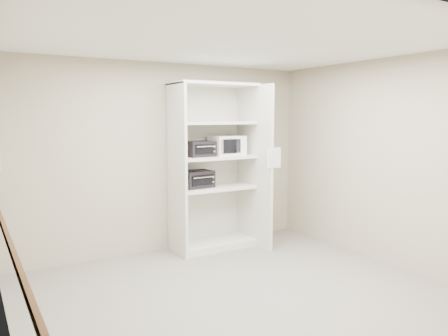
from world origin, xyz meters
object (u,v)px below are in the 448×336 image
shelving_unit (216,172)px  toaster_oven_upper (200,149)px  microwave (227,145)px  toaster_oven_lower (196,179)px

shelving_unit → toaster_oven_upper: (-0.27, 0.01, 0.35)m
microwave → toaster_oven_lower: bearing=177.4°
toaster_oven_upper → toaster_oven_lower: (-0.04, 0.03, -0.44)m
shelving_unit → microwave: shelving_unit is taller
shelving_unit → toaster_oven_upper: 0.44m
microwave → shelving_unit: bearing=-173.4°
microwave → toaster_oven_lower: (-0.51, 0.01, -0.47)m
toaster_oven_upper → toaster_oven_lower: size_ratio=0.88×
toaster_oven_upper → microwave: bearing=-0.8°
shelving_unit → toaster_oven_lower: 0.33m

